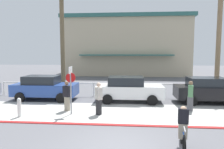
{
  "coord_description": "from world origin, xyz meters",
  "views": [
    {
      "loc": [
        0.32,
        -7.06,
        3.27
      ],
      "look_at": [
        -0.76,
        6.0,
        1.93
      ],
      "focal_mm": 33.75,
      "sensor_mm": 36.0,
      "label": 1
    }
  ],
  "objects_px": {
    "car_black_3": "(209,90)",
    "pedestrian_2": "(190,97)",
    "stop_sign_bike_lane": "(71,83)",
    "pedestrian_0": "(67,97)",
    "pedestrian_1": "(99,100)",
    "palm_tree_2": "(219,8)",
    "bollard_1": "(19,107)",
    "car_white_2": "(129,89)",
    "cyclist_blue_0": "(183,129)",
    "car_blue_1": "(45,87)",
    "palm_tree_1": "(62,13)"
  },
  "relations": [
    {
      "from": "pedestrian_0",
      "to": "pedestrian_1",
      "type": "xyz_separation_m",
      "value": [
        1.9,
        -0.62,
        0.02
      ]
    },
    {
      "from": "pedestrian_0",
      "to": "palm_tree_1",
      "type": "bearing_deg",
      "value": 108.92
    },
    {
      "from": "palm_tree_1",
      "to": "palm_tree_2",
      "type": "height_order",
      "value": "palm_tree_2"
    },
    {
      "from": "car_white_2",
      "to": "car_black_3",
      "type": "xyz_separation_m",
      "value": [
        5.22,
        0.04,
        0.0
      ]
    },
    {
      "from": "bollard_1",
      "to": "car_white_2",
      "type": "relative_size",
      "value": 0.23
    },
    {
      "from": "car_white_2",
      "to": "car_black_3",
      "type": "distance_m",
      "value": 5.22
    },
    {
      "from": "bollard_1",
      "to": "car_blue_1",
      "type": "xyz_separation_m",
      "value": [
        -0.34,
        4.08,
        0.35
      ]
    },
    {
      "from": "cyclist_blue_0",
      "to": "palm_tree_1",
      "type": "bearing_deg",
      "value": 125.55
    },
    {
      "from": "palm_tree_1",
      "to": "pedestrian_2",
      "type": "xyz_separation_m",
      "value": [
        9.05,
        -5.61,
        -5.82
      ]
    },
    {
      "from": "bollard_1",
      "to": "car_white_2",
      "type": "xyz_separation_m",
      "value": [
        5.55,
        3.89,
        0.35
      ]
    },
    {
      "from": "stop_sign_bike_lane",
      "to": "bollard_1",
      "type": "bearing_deg",
      "value": -164.76
    },
    {
      "from": "stop_sign_bike_lane",
      "to": "pedestrian_2",
      "type": "height_order",
      "value": "stop_sign_bike_lane"
    },
    {
      "from": "cyclist_blue_0",
      "to": "pedestrian_1",
      "type": "bearing_deg",
      "value": 133.17
    },
    {
      "from": "car_blue_1",
      "to": "stop_sign_bike_lane",
      "type": "bearing_deg",
      "value": -50.06
    },
    {
      "from": "stop_sign_bike_lane",
      "to": "pedestrian_1",
      "type": "bearing_deg",
      "value": 2.62
    },
    {
      "from": "pedestrian_1",
      "to": "cyclist_blue_0",
      "type": "bearing_deg",
      "value": -46.83
    },
    {
      "from": "pedestrian_1",
      "to": "pedestrian_2",
      "type": "xyz_separation_m",
      "value": [
        5.04,
        1.15,
        -0.01
      ]
    },
    {
      "from": "stop_sign_bike_lane",
      "to": "pedestrian_0",
      "type": "bearing_deg",
      "value": 122.07
    },
    {
      "from": "pedestrian_0",
      "to": "stop_sign_bike_lane",
      "type": "bearing_deg",
      "value": -57.93
    },
    {
      "from": "car_blue_1",
      "to": "cyclist_blue_0",
      "type": "relative_size",
      "value": 2.44
    },
    {
      "from": "pedestrian_1",
      "to": "pedestrian_2",
      "type": "bearing_deg",
      "value": 12.85
    },
    {
      "from": "cyclist_blue_0",
      "to": "car_black_3",
      "type": "bearing_deg",
      "value": 64.0
    },
    {
      "from": "pedestrian_0",
      "to": "pedestrian_2",
      "type": "height_order",
      "value": "pedestrian_2"
    },
    {
      "from": "stop_sign_bike_lane",
      "to": "car_blue_1",
      "type": "relative_size",
      "value": 0.58
    },
    {
      "from": "palm_tree_1",
      "to": "pedestrian_0",
      "type": "bearing_deg",
      "value": -71.08
    },
    {
      "from": "car_black_3",
      "to": "stop_sign_bike_lane",
      "type": "bearing_deg",
      "value": -158.52
    },
    {
      "from": "pedestrian_2",
      "to": "stop_sign_bike_lane",
      "type": "bearing_deg",
      "value": -169.42
    },
    {
      "from": "bollard_1",
      "to": "palm_tree_1",
      "type": "distance_m",
      "value": 9.67
    },
    {
      "from": "stop_sign_bike_lane",
      "to": "car_black_3",
      "type": "height_order",
      "value": "stop_sign_bike_lane"
    },
    {
      "from": "pedestrian_1",
      "to": "palm_tree_2",
      "type": "bearing_deg",
      "value": 37.19
    },
    {
      "from": "palm_tree_2",
      "to": "pedestrian_2",
      "type": "bearing_deg",
      "value": -123.07
    },
    {
      "from": "pedestrian_0",
      "to": "pedestrian_1",
      "type": "bearing_deg",
      "value": -17.97
    },
    {
      "from": "stop_sign_bike_lane",
      "to": "car_blue_1",
      "type": "height_order",
      "value": "stop_sign_bike_lane"
    },
    {
      "from": "palm_tree_1",
      "to": "pedestrian_1",
      "type": "bearing_deg",
      "value": -59.34
    },
    {
      "from": "stop_sign_bike_lane",
      "to": "pedestrian_0",
      "type": "xyz_separation_m",
      "value": [
        -0.43,
        0.68,
        -0.89
      ]
    },
    {
      "from": "palm_tree_2",
      "to": "car_black_3",
      "type": "height_order",
      "value": "palm_tree_2"
    },
    {
      "from": "palm_tree_2",
      "to": "car_black_3",
      "type": "xyz_separation_m",
      "value": [
        -1.69,
        -3.26,
        -5.85
      ]
    },
    {
      "from": "pedestrian_1",
      "to": "pedestrian_2",
      "type": "distance_m",
      "value": 5.17
    },
    {
      "from": "pedestrian_1",
      "to": "pedestrian_0",
      "type": "bearing_deg",
      "value": 162.03
    },
    {
      "from": "palm_tree_2",
      "to": "cyclist_blue_0",
      "type": "distance_m",
      "value": 12.81
    },
    {
      "from": "pedestrian_0",
      "to": "palm_tree_2",
      "type": "bearing_deg",
      "value": 29.28
    },
    {
      "from": "car_white_2",
      "to": "palm_tree_2",
      "type": "bearing_deg",
      "value": 25.51
    },
    {
      "from": "pedestrian_0",
      "to": "pedestrian_1",
      "type": "height_order",
      "value": "pedestrian_1"
    },
    {
      "from": "car_blue_1",
      "to": "car_black_3",
      "type": "height_order",
      "value": "same"
    },
    {
      "from": "cyclist_blue_0",
      "to": "pedestrian_2",
      "type": "relative_size",
      "value": 1.05
    },
    {
      "from": "palm_tree_1",
      "to": "car_white_2",
      "type": "xyz_separation_m",
      "value": [
        5.58,
        -3.61,
        -5.74
      ]
    },
    {
      "from": "car_black_3",
      "to": "pedestrian_2",
      "type": "distance_m",
      "value": 2.69
    },
    {
      "from": "palm_tree_1",
      "to": "car_blue_1",
      "type": "relative_size",
      "value": 2.02
    },
    {
      "from": "car_white_2",
      "to": "cyclist_blue_0",
      "type": "height_order",
      "value": "car_white_2"
    },
    {
      "from": "stop_sign_bike_lane",
      "to": "pedestrian_1",
      "type": "xyz_separation_m",
      "value": [
        1.47,
        0.07,
        -0.87
      ]
    }
  ]
}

